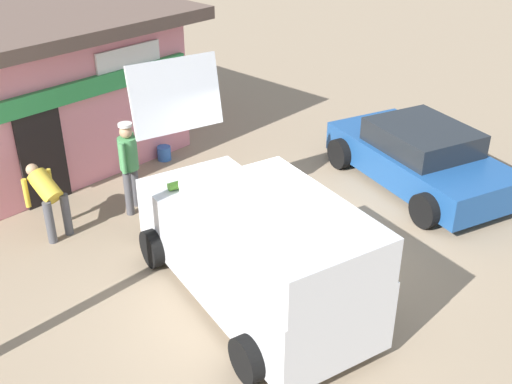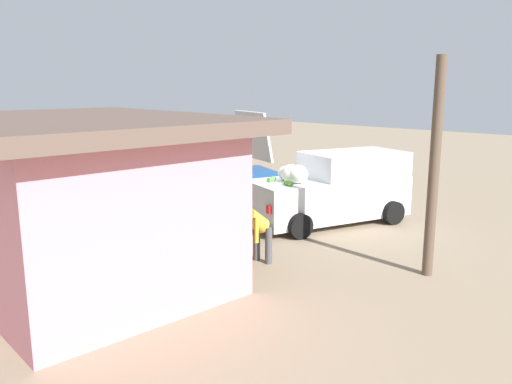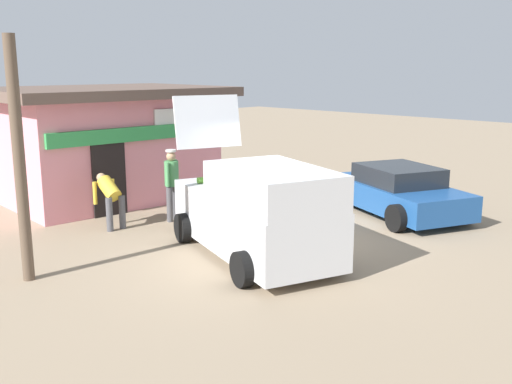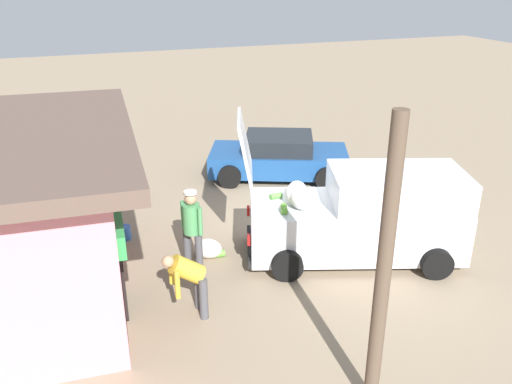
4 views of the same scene
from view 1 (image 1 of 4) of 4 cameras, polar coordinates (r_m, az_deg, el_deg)
name	(u,v)px [view 1 (image 1 of 4)]	position (r m, az deg, el deg)	size (l,w,h in m)	color
ground_plane	(297,239)	(10.87, 3.79, -4.29)	(60.00, 60.00, 0.00)	gray
storefront_bar	(30,86)	(13.99, -19.99, 9.06)	(6.54, 5.19, 3.12)	pink
delivery_van	(255,246)	(8.94, -0.06, -4.96)	(3.12, 4.85, 3.05)	silver
parked_sedan	(420,157)	(12.79, 14.76, 3.13)	(3.32, 4.34, 1.24)	#1E4C8C
vendor_standing	(129,161)	(11.48, -11.55, 2.77)	(0.51, 0.46, 1.73)	#4C4C51
customer_bending	(48,195)	(11.16, -18.52, -0.25)	(0.57, 0.74, 1.26)	#4C4C51
unloaded_banana_pile	(166,199)	(11.81, -8.25, -0.64)	(0.75, 0.77, 0.40)	silver
paint_bucket	(164,153)	(13.71, -8.40, 3.54)	(0.29, 0.29, 0.31)	blue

